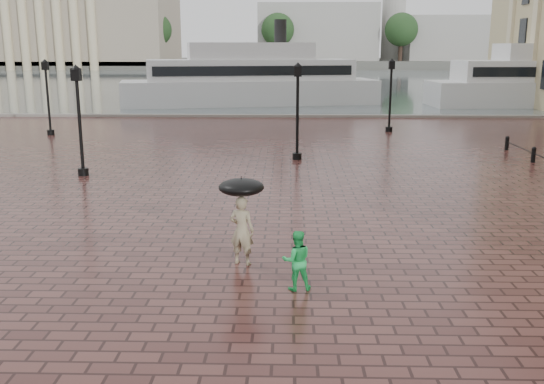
{
  "coord_description": "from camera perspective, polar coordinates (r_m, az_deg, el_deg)",
  "views": [
    {
      "loc": [
        2.54,
        -14.6,
        5.2
      ],
      "look_at": [
        2.13,
        1.32,
        1.4
      ],
      "focal_mm": 40.0,
      "sensor_mm": 36.0,
      "label": 1
    }
  ],
  "objects": [
    {
      "name": "adult_pedestrian",
      "position": [
        14.81,
        -2.86,
        -3.64
      ],
      "size": [
        0.73,
        0.59,
        1.72
      ],
      "primitive_type": "imported",
      "rotation": [
        0.0,
        0.0,
        2.81
      ],
      "color": "tan",
      "rests_on": "ground"
    },
    {
      "name": "street_lamps",
      "position": [
        32.49,
        -5.73,
        8.28
      ],
      "size": [
        21.44,
        14.44,
        4.4
      ],
      "color": "black",
      "rests_on": "ground"
    },
    {
      "name": "harbour_water",
      "position": [
        106.76,
        0.12,
        10.63
      ],
      "size": [
        240.0,
        240.0,
        0.0
      ],
      "primitive_type": "plane",
      "color": "#495459",
      "rests_on": "ground"
    },
    {
      "name": "umbrella",
      "position": [
        14.53,
        -2.91,
        0.46
      ],
      "size": [
        1.1,
        1.1,
        1.15
      ],
      "color": "black",
      "rests_on": "ground"
    },
    {
      "name": "quay_edge",
      "position": [
        46.96,
        -1.64,
        7.06
      ],
      "size": [
        80.0,
        0.6,
        0.3
      ],
      "primitive_type": "cube",
      "color": "slate",
      "rests_on": "ground"
    },
    {
      "name": "ground",
      "position": [
        15.71,
        -7.96,
        -6.05
      ],
      "size": [
        300.0,
        300.0,
        0.0
      ],
      "primitive_type": "plane",
      "color": "#3D1E1B",
      "rests_on": "ground"
    },
    {
      "name": "far_shore",
      "position": [
        174.67,
        0.66,
        12.05
      ],
      "size": [
        300.0,
        60.0,
        2.0
      ],
      "primitive_type": "cube",
      "color": "#4C4C47",
      "rests_on": "ground"
    },
    {
      "name": "museum",
      "position": [
        169.52,
        -19.1,
        15.66
      ],
      "size": [
        57.0,
        32.5,
        26.0
      ],
      "color": "gray",
      "rests_on": "ground"
    },
    {
      "name": "child_pedestrian",
      "position": [
        13.34,
        2.34,
        -6.44
      ],
      "size": [
        0.72,
        0.6,
        1.35
      ],
      "primitive_type": "imported",
      "rotation": [
        0.0,
        0.0,
        3.28
      ],
      "color": "green",
      "rests_on": "ground"
    },
    {
      "name": "far_trees",
      "position": [
        152.68,
        0.55,
        15.01
      ],
      "size": [
        188.0,
        8.0,
        13.5
      ],
      "color": "#2D2119",
      "rests_on": "ground"
    },
    {
      "name": "distant_skyline",
      "position": [
        170.86,
        17.51,
        14.25
      ],
      "size": [
        102.5,
        22.0,
        33.0
      ],
      "color": "#9E9C96",
      "rests_on": "ground"
    },
    {
      "name": "ferry_near",
      "position": [
        57.3,
        -2.03,
        10.54
      ],
      "size": [
        24.25,
        10.58,
        7.74
      ],
      "rotation": [
        0.0,
        0.0,
        0.22
      ],
      "color": "silver",
      "rests_on": "ground"
    }
  ]
}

